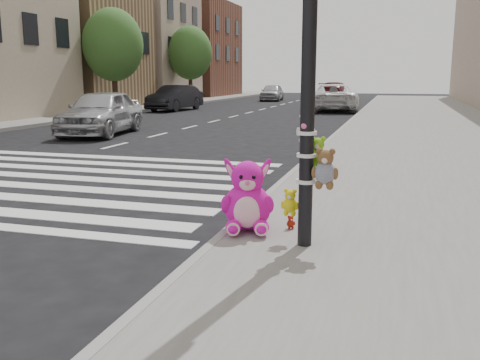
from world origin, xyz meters
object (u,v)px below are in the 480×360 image
at_px(signal_pole, 311,101).
at_px(pink_bunny, 247,201).
at_px(car_dark_far, 175,98).
at_px(red_teddy, 291,222).
at_px(car_silver_far, 101,112).
at_px(car_white_near, 333,97).

distance_m(signal_pole, pink_bunny, 1.55).
distance_m(signal_pole, car_dark_far, 26.52).
xyz_separation_m(signal_pole, red_teddy, (-0.31, 0.59, -1.56)).
bearing_deg(signal_pole, car_dark_far, 116.56).
distance_m(signal_pole, car_silver_far, 14.21).
xyz_separation_m(car_silver_far, car_white_near, (6.32, 15.13, -0.01)).
bearing_deg(pink_bunny, car_dark_far, 99.78).
height_order(pink_bunny, car_silver_far, car_silver_far).
bearing_deg(car_dark_far, car_white_near, 19.12).
distance_m(red_teddy, car_white_near, 25.50).
bearing_deg(car_white_near, red_teddy, 86.71).
distance_m(car_silver_far, car_white_near, 16.40).
bearing_deg(pink_bunny, car_white_near, 78.93).
relative_size(signal_pole, red_teddy, 22.56).
bearing_deg(signal_pole, pink_bunny, 156.20).
distance_m(pink_bunny, car_silver_far, 13.37).
height_order(car_dark_far, car_white_near, car_white_near).
xyz_separation_m(pink_bunny, car_silver_far, (-8.31, 10.47, 0.27)).
height_order(pink_bunny, car_white_near, car_white_near).
xyz_separation_m(car_dark_far, car_white_near, (9.04, 2.27, 0.04)).
bearing_deg(red_teddy, car_silver_far, 97.60).
bearing_deg(signal_pole, red_teddy, 117.90).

